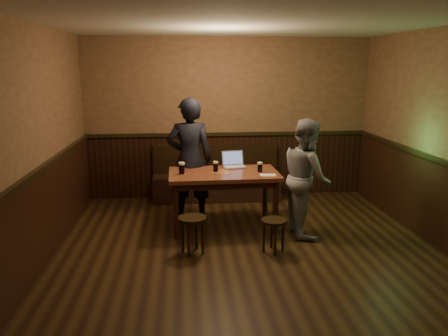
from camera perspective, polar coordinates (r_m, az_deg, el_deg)
name	(u,v)px	position (r m, az deg, el deg)	size (l,w,h in m)	color
room	(252,163)	(5.08, 3.68, 0.61)	(5.04, 6.04, 2.84)	black
bench	(216,182)	(7.71, -1.01, -1.83)	(2.20, 0.50, 0.95)	black
pub_table	(224,180)	(6.24, -0.04, -1.53)	(1.57, 0.91, 0.83)	#602A1B
stool_left	(192,224)	(5.49, -4.15, -7.36)	(0.46, 0.46, 0.48)	black
stool_right	(274,226)	(5.56, 6.51, -7.55)	(0.32, 0.32, 0.43)	black
pint_left	(182,168)	(6.10, -5.54, -0.04)	(0.11, 0.11, 0.17)	#A31428
pint_mid	(216,167)	(6.22, -1.10, 0.19)	(0.10, 0.10, 0.15)	#A31428
pint_right	(260,167)	(6.21, 4.71, 0.10)	(0.10, 0.10, 0.15)	#A31428
laptop	(234,163)	(6.54, 1.28, 0.68)	(0.37, 0.32, 0.24)	silver
menu	(268,175)	(6.07, 5.74, -0.91)	(0.22, 0.15, 0.00)	silver
person_suit	(190,159)	(6.60, -4.49, 1.12)	(0.68, 0.45, 1.86)	black
person_grey	(306,177)	(6.12, 10.71, -1.17)	(0.79, 0.61, 1.62)	gray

